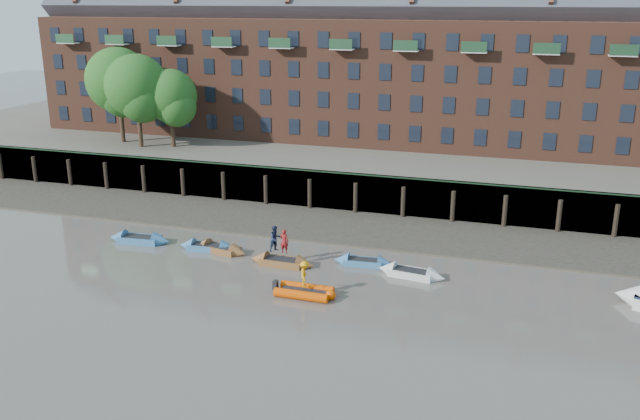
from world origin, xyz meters
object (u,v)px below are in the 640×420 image
at_px(rib_tender, 307,292).
at_px(person_rower_a, 284,241).
at_px(rowboat_1, 208,247).
at_px(rowboat_2, 220,249).
at_px(rowboat_5, 411,273).
at_px(person_rib_crew, 305,274).
at_px(rowboat_0, 140,239).
at_px(person_rower_b, 275,239).
at_px(rowboat_3, 282,262).
at_px(rowboat_4, 363,262).

height_order(rib_tender, person_rower_a, person_rower_a).
distance_m(rowboat_1, rowboat_2, 1.01).
height_order(rowboat_5, person_rower_a, person_rower_a).
height_order(rowboat_2, rib_tender, rowboat_2).
height_order(rowboat_5, person_rib_crew, person_rib_crew).
relative_size(rowboat_0, person_rower_b, 2.70).
bearing_deg(person_rib_crew, rowboat_0, 55.66).
relative_size(rowboat_1, person_rower_a, 2.60).
distance_m(rowboat_3, person_rib_crew, 5.23).
relative_size(rowboat_1, rib_tender, 1.18).
bearing_deg(rowboat_5, rowboat_2, -173.74).
xyz_separation_m(rowboat_1, rowboat_4, (11.23, 0.62, -0.01)).
height_order(rowboat_0, person_rib_crew, person_rib_crew).
bearing_deg(person_rib_crew, person_rower_a, 19.31).
distance_m(rowboat_3, person_rower_a, 1.49).
xyz_separation_m(rowboat_3, rowboat_5, (8.61, 0.70, -0.00)).
height_order(rowboat_0, rowboat_4, rowboat_0).
distance_m(rowboat_3, rib_tender, 5.23).
bearing_deg(rib_tender, rowboat_2, 148.21).
bearing_deg(rowboat_0, rib_tender, -24.47).
bearing_deg(rowboat_0, rowboat_1, -4.01).
relative_size(rowboat_0, rowboat_1, 1.11).
bearing_deg(rowboat_3, rowboat_0, 175.89).
xyz_separation_m(rowboat_0, rowboat_3, (11.53, -0.96, -0.01)).
distance_m(rowboat_1, rowboat_3, 6.15).
bearing_deg(rowboat_0, rowboat_3, -9.94).
height_order(rowboat_0, rowboat_1, rowboat_0).
bearing_deg(rowboat_4, rowboat_3, -166.72).
height_order(rowboat_3, person_rower_b, person_rower_b).
distance_m(rowboat_2, rib_tender, 9.70).
height_order(rowboat_0, rib_tender, rowboat_0).
bearing_deg(rowboat_4, rowboat_5, -20.98).
xyz_separation_m(rowboat_4, person_rib_crew, (-2.18, -5.82, 1.19)).
bearing_deg(rowboat_5, rowboat_1, -173.86).
distance_m(rowboat_1, rowboat_5, 14.67).
relative_size(rowboat_1, rowboat_3, 0.96).
bearing_deg(rowboat_1, rowboat_3, -14.85).
xyz_separation_m(rowboat_1, rib_tender, (9.20, -5.25, 0.06)).
distance_m(rowboat_3, person_rower_b, 1.64).
xyz_separation_m(rowboat_3, rib_tender, (3.14, -4.18, 0.04)).
bearing_deg(person_rower_a, rowboat_1, -5.27).
xyz_separation_m(rowboat_3, person_rower_a, (0.16, 0.04, 1.48)).
height_order(rowboat_2, person_rib_crew, person_rib_crew).
bearing_deg(rib_tender, rowboat_0, 161.30).
bearing_deg(rib_tender, person_rower_a, 125.91).
relative_size(rowboat_5, person_rower_b, 2.58).
bearing_deg(person_rower_a, rib_tender, 129.46).
xyz_separation_m(rowboat_2, person_rower_b, (4.51, -0.83, 1.55)).
xyz_separation_m(rowboat_5, person_rower_a, (-8.46, -0.66, 1.48)).
height_order(rowboat_3, person_rower_a, person_rower_a).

